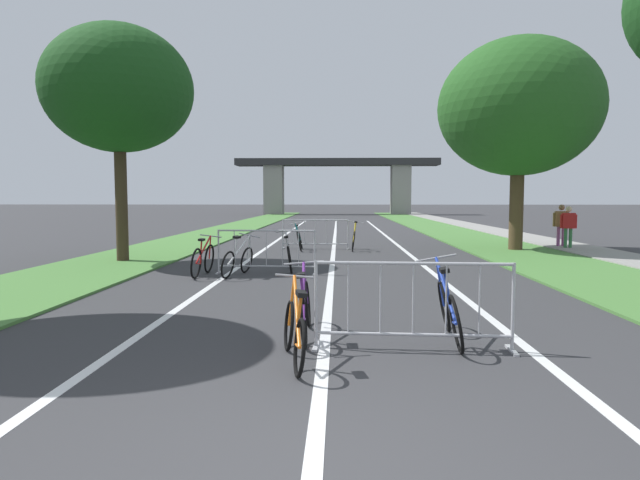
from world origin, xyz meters
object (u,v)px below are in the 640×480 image
Objects in this scene: crowd_barrier_second at (266,252)px; bicycle_orange_2 at (294,331)px; bicycle_yellow_3 at (354,239)px; pedestrian_in_red_jacket at (561,222)px; tree_right_oak_near at (519,108)px; bicycle_teal_1 at (299,239)px; pedestrian_with_backpack at (568,223)px; bicycle_blue_0 at (449,311)px; crowd_barrier_third at (315,234)px; bicycle_purple_6 at (305,308)px; tree_left_pine_near at (118,90)px; bicycle_white_4 at (238,260)px; bicycle_silver_7 at (289,256)px; crowd_barrier_nearest at (413,306)px; bicycle_red_5 at (203,259)px.

crowd_barrier_second is 1.52× the size of bicycle_orange_2.
bicycle_yellow_3 is 7.56m from pedestrian_in_red_jacket.
tree_right_oak_near is at bearing 38.80° from pedestrian_in_red_jacket.
pedestrian_with_backpack is (9.31, 0.50, 0.54)m from bicycle_teal_1.
bicycle_blue_0 is at bearing -84.87° from bicycle_yellow_3.
bicycle_purple_6 is at bearing -88.19° from crowd_barrier_third.
pedestrian_with_backpack is (1.93, 0.41, -3.89)m from tree_right_oak_near.
bicycle_orange_2 is at bearing -80.10° from crowd_barrier_second.
bicycle_teal_1 is at bearing 37.68° from tree_left_pine_near.
bicycle_silver_7 is at bearing 53.18° from bicycle_white_4.
crowd_barrier_nearest and crowd_barrier_second have the same top height.
bicycle_blue_0 is 12.33m from bicycle_teal_1.
tree_left_pine_near is 12.03m from bicycle_blue_0.
bicycle_blue_0 is at bearing -80.09° from crowd_barrier_third.
tree_left_pine_near reaches higher than bicycle_red_5.
bicycle_purple_6 is at bearing 67.40° from pedestrian_in_red_jacket.
crowd_barrier_third reaches higher than bicycle_yellow_3.
tree_left_pine_near reaches higher than bicycle_purple_6.
bicycle_orange_2 is at bearing 69.45° from pedestrian_in_red_jacket.
crowd_barrier_second is at bearing 111.81° from crowd_barrier_nearest.
tree_right_oak_near is 2.98× the size of crowd_barrier_second.
bicycle_yellow_3 is at bearing 18.81° from pedestrian_in_red_jacket.
bicycle_silver_7 is 1.05× the size of pedestrian_in_red_jacket.
bicycle_blue_0 is at bearing -73.92° from bicycle_silver_7.
crowd_barrier_nearest is 6.88m from bicycle_white_4.
tree_left_pine_near reaches higher than bicycle_white_4.
tree_left_pine_near is 2.73× the size of crowd_barrier_nearest.
tree_right_oak_near is 8.61m from bicycle_teal_1.
pedestrian_in_red_jacket is at bearing 35.99° from crowd_barrier_second.
tree_left_pine_near is 3.68× the size of bicycle_blue_0.
pedestrian_with_backpack reaches higher than bicycle_red_5.
crowd_barrier_second is at bearing 47.11° from bicycle_white_4.
bicycle_blue_0 reaches higher than bicycle_orange_2.
tree_left_pine_near reaches higher than bicycle_orange_2.
crowd_barrier_second is at bearing -140.22° from bicycle_silver_7.
pedestrian_with_backpack is (7.09, 12.88, 0.40)m from crowd_barrier_nearest.
tree_left_pine_near is 10.85m from bicycle_purple_6.
crowd_barrier_second reaches higher than bicycle_white_4.
tree_right_oak_near is at bearing 17.15° from tree_left_pine_near.
bicycle_blue_0 is at bearing 70.07° from pedestrian_with_backpack.
bicycle_white_4 is 0.98× the size of bicycle_red_5.
crowd_barrier_second is at bearing -109.55° from bicycle_yellow_3.
bicycle_teal_1 is 1.08× the size of pedestrian_with_backpack.
bicycle_white_4 is at bearing -146.40° from bicycle_silver_7.
bicycle_blue_0 is 1.05× the size of bicycle_red_5.
pedestrian_in_red_jacket is at bearing 18.81° from tree_left_pine_near.
tree_left_pine_near is 7.40m from bicycle_teal_1.
bicycle_blue_0 is at bearing -63.21° from crowd_barrier_second.
bicycle_red_5 is at bearing -108.54° from crowd_barrier_third.
tree_right_oak_near is 4.53× the size of pedestrian_in_red_jacket.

